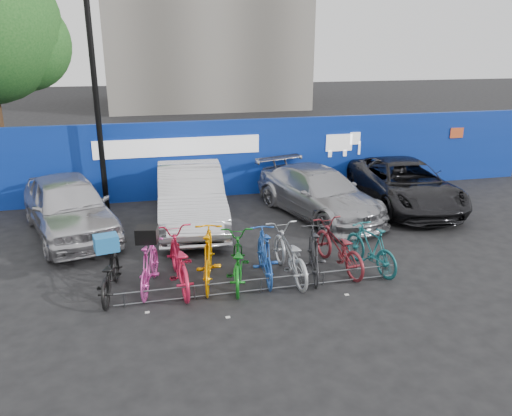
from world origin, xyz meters
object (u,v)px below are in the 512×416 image
object	(u,v)px
lamppost	(96,96)
bike_2	(178,261)
bike_8	(338,247)
bike_9	(371,248)
car_3	(404,184)
bike_4	(237,260)
car_0	(69,206)
car_1	(191,196)
bike_7	(314,253)
bike_0	(109,273)
bike_1	(149,266)
car_2	(319,193)
bike_3	(208,256)
bike_6	(289,254)
bike_5	(265,255)
bike_rack	(261,284)

from	to	relation	value
lamppost	bike_2	bearing A→B (deg)	-72.76
bike_8	bike_9	size ratio (longest dim) A/B	1.14
car_3	bike_4	xyz separation A→B (m)	(-5.80, -3.84, -0.18)
lamppost	car_0	world-z (taller)	lamppost
car_1	bike_7	size ratio (longest dim) A/B	2.72
bike_0	bike_4	distance (m)	2.49
bike_2	bike_7	world-z (taller)	bike_2
bike_1	bike_4	size ratio (longest dim) A/B	0.88
lamppost	bike_7	distance (m)	7.62
car_2	bike_3	size ratio (longest dim) A/B	2.36
lamppost	car_3	bearing A→B (deg)	-10.94
bike_7	bike_9	bearing A→B (deg)	-165.31
bike_0	bike_8	xyz separation A→B (m)	(4.72, 0.08, 0.05)
bike_3	bike_6	xyz separation A→B (m)	(1.66, -0.11, -0.06)
bike_6	bike_8	xyz separation A→B (m)	(1.13, 0.13, -0.01)
bike_8	car_3	bearing A→B (deg)	-143.46
bike_1	bike_5	bearing A→B (deg)	-169.31
bike_1	bike_8	bearing A→B (deg)	-167.41
car_0	bike_9	xyz separation A→B (m)	(6.50, -3.66, -0.25)
bike_8	bike_5	bearing A→B (deg)	-6.41
lamppost	bike_8	distance (m)	7.86
car_3	bike_9	distance (m)	4.84
lamppost	bike_6	world-z (taller)	lamppost
bike_6	bike_9	distance (m)	1.80
bike_3	bike_8	size ratio (longest dim) A/B	1.00
car_3	bike_0	xyz separation A→B (m)	(-8.29, -3.77, -0.21)
car_0	bike_1	size ratio (longest dim) A/B	2.65
car_2	car_3	distance (m)	2.78
lamppost	bike_rack	world-z (taller)	lamppost
bike_3	bike_6	bearing A→B (deg)	-173.19
car_0	bike_rack	bearing A→B (deg)	-63.90
car_3	bike_7	world-z (taller)	car_3
bike_3	bike_2	bearing A→B (deg)	10.54
bike_1	bike_6	bearing A→B (deg)	-169.95
bike_0	bike_2	world-z (taller)	bike_2
bike_5	bike_6	bearing A→B (deg)	179.73
car_2	bike_5	bearing A→B (deg)	-141.16
bike_0	bike_5	world-z (taller)	bike_5
bike_1	bike_2	xyz separation A→B (m)	(0.57, -0.00, 0.05)
bike_rack	bike_8	size ratio (longest dim) A/B	2.90
car_0	bike_3	world-z (taller)	car_0
bike_0	bike_5	xyz separation A→B (m)	(3.08, -0.00, 0.07)
bike_3	bike_7	bearing A→B (deg)	-174.43
bike_1	car_1	bearing A→B (deg)	-96.24
car_0	bike_9	size ratio (longest dim) A/B	2.63
bike_2	bike_8	size ratio (longest dim) A/B	1.09
car_3	bike_4	bearing A→B (deg)	-140.93
car_2	car_3	size ratio (longest dim) A/B	0.94
car_1	car_3	xyz separation A→B (m)	(6.33, 0.14, -0.11)
bike_3	bike_7	world-z (taller)	bike_3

